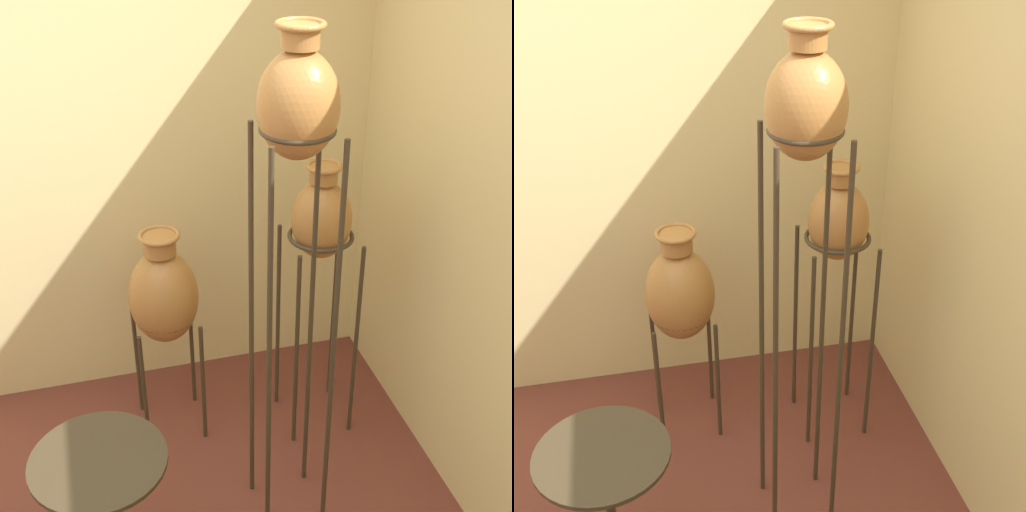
# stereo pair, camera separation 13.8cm
# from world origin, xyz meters

# --- Properties ---
(wall_back) EXTENTS (7.29, 0.06, 2.70)m
(wall_back) POSITION_xyz_m (0.00, 1.68, 1.35)
(wall_back) COLOR beige
(wall_back) RESTS_ON ground_plane
(vase_stand_tall) EXTENTS (0.27, 0.27, 2.10)m
(vase_stand_tall) POSITION_xyz_m (0.90, 0.55, 1.76)
(vase_stand_tall) COLOR #382D1E
(vase_stand_tall) RESTS_ON ground_plane
(vase_stand_medium) EXTENTS (0.31, 0.31, 1.39)m
(vase_stand_medium) POSITION_xyz_m (1.20, 1.06, 1.11)
(vase_stand_medium) COLOR #382D1E
(vase_stand_medium) RESTS_ON ground_plane
(vase_stand_short) EXTENTS (0.32, 0.32, 1.09)m
(vase_stand_short) POSITION_xyz_m (0.50, 1.20, 0.77)
(vase_stand_short) COLOR #382D1E
(vase_stand_short) RESTS_ON ground_plane
(side_table) EXTENTS (0.49, 0.49, 0.71)m
(side_table) POSITION_xyz_m (0.13, 0.32, 0.52)
(side_table) COLOR #382D1E
(side_table) RESTS_ON ground_plane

